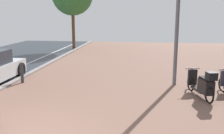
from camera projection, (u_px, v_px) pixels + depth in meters
scooter_near at (203, 85)px, 8.39m from camera, size 0.77×1.85×1.00m
bollard_far at (22, 73)px, 10.28m from camera, size 0.12×0.12×0.81m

